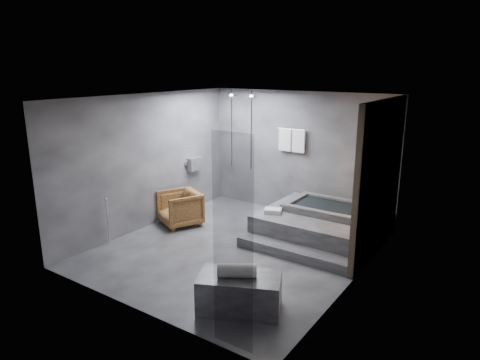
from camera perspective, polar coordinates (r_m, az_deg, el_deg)
The scene contains 7 objects.
room at distance 7.60m, azimuth 2.98°, elevation 2.84°, with size 5.00×5.04×2.82m.
tub_deck at distance 8.76m, azimuth 10.68°, elevation -5.84°, with size 2.20×2.00×0.50m, color #353538.
tub_step at distance 7.83m, azimuth 7.07°, elevation -9.54°, with size 2.20×0.36×0.18m, color #353538.
concrete_bench at distance 6.18m, azimuth -0.05°, elevation -14.79°, with size 1.14×0.63×0.51m, color #353537.
driftwood_chair at distance 9.28m, azimuth -8.00°, elevation -3.75°, with size 0.79×0.81×0.74m, color #472A11.
rolled_towel at distance 5.99m, azimuth -0.40°, elevation -11.97°, with size 0.19×0.19×0.54m, color white.
deck_towel at distance 8.52m, azimuth 4.41°, elevation -4.13°, with size 0.33×0.24×0.09m, color silver.
Camera 1 is at (4.24, -6.11, 3.32)m, focal length 32.00 mm.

